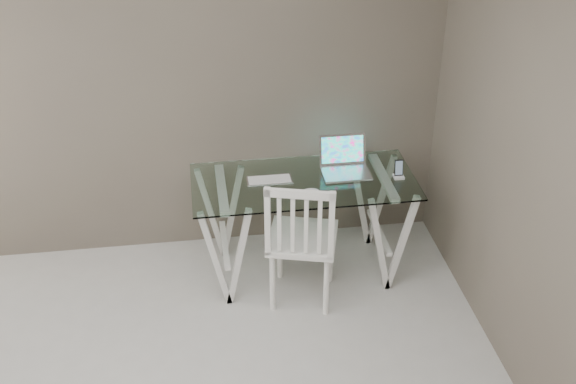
% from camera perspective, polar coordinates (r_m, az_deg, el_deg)
% --- Properties ---
extents(room, '(4.50, 4.52, 2.71)m').
position_cam_1_polar(room, '(2.80, -13.26, -1.06)').
color(room, '#B3B1AC').
rests_on(room, ground).
extents(desk, '(1.50, 0.70, 0.75)m').
position_cam_1_polar(desk, '(5.02, 1.21, -2.70)').
color(desk, silver).
rests_on(desk, ground).
extents(chair, '(0.54, 0.54, 0.96)m').
position_cam_1_polar(chair, '(4.65, 1.06, -3.61)').
color(chair, white).
rests_on(chair, ground).
extents(laptop, '(0.32, 0.28, 0.22)m').
position_cam_1_polar(laptop, '(4.94, 4.48, 2.29)').
color(laptop, silver).
rests_on(laptop, desk).
extents(keyboard, '(0.30, 0.13, 0.01)m').
position_cam_1_polar(keyboard, '(4.83, -1.48, 0.96)').
color(keyboard, silver).
rests_on(keyboard, desk).
extents(mouse, '(0.12, 0.07, 0.04)m').
position_cam_1_polar(mouse, '(4.67, 1.79, 0.03)').
color(mouse, silver).
rests_on(mouse, desk).
extents(phone_dock, '(0.07, 0.07, 0.13)m').
position_cam_1_polar(phone_dock, '(4.91, 8.73, 1.51)').
color(phone_dock, white).
rests_on(phone_dock, desk).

